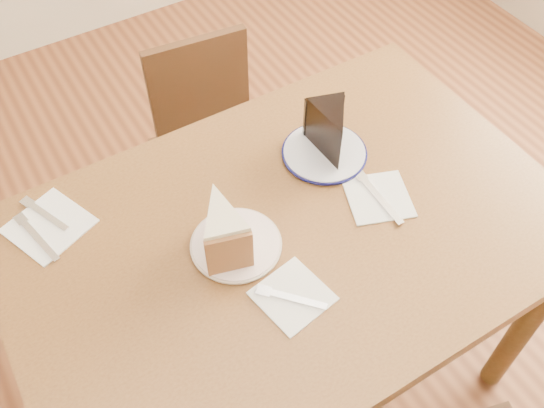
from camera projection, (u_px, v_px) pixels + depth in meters
The scene contains 14 objects.
ground at pixel (284, 372), 1.88m from camera, with size 4.00×4.00×0.00m, color #4B2514.
table at pixel (289, 255), 1.37m from camera, with size 1.20×0.80×0.75m.
chair_far at pixel (217, 149), 1.90m from camera, with size 0.41×0.41×0.75m.
plate_cream at pixel (236, 245), 1.26m from camera, with size 0.18×0.18×0.01m, color white.
plate_navy at pixel (324, 153), 1.43m from camera, with size 0.19×0.19×0.01m, color silver.
carrot_cake at pixel (222, 227), 1.22m from camera, with size 0.09×0.13×0.10m, color white, non-canonical shape.
chocolate_cake at pixel (332, 135), 1.38m from camera, with size 0.09×0.13×0.11m, color black, non-canonical shape.
napkin_cream at pixel (293, 296), 1.19m from camera, with size 0.13×0.13×0.00m, color white.
napkin_navy at pixel (378, 197), 1.35m from camera, with size 0.14×0.14×0.00m, color white.
napkin_spare at pixel (49, 226), 1.30m from camera, with size 0.15×0.15×0.00m, color white.
fork_cream at pixel (292, 298), 1.18m from camera, with size 0.01×0.14×0.00m, color white.
knife_navy at pixel (379, 197), 1.34m from camera, with size 0.02×0.17×0.00m, color white.
fork_spare at pixel (45, 214), 1.31m from camera, with size 0.01×0.14×0.00m, color silver.
knife_spare at pixel (37, 237), 1.27m from camera, with size 0.01×0.16×0.00m, color silver.
Camera 1 is at (-0.43, -0.64, 1.79)m, focal length 40.00 mm.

